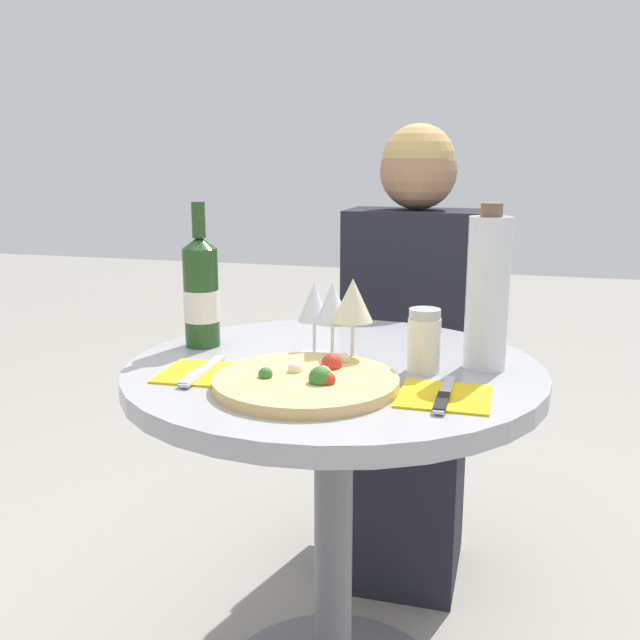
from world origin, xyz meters
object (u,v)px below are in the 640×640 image
(pizza_large, at_px, (307,381))
(tall_carafe, at_px, (487,292))
(chair_behind_diner, at_px, (415,388))
(seated_diner, at_px, (409,368))
(dining_table, at_px, (334,458))
(wine_bottle, at_px, (201,292))

(pizza_large, height_order, tall_carafe, tall_carafe)
(pizza_large, bearing_deg, chair_behind_diner, 86.08)
(seated_diner, bearing_deg, pizza_large, 85.37)
(dining_table, height_order, tall_carafe, tall_carafe)
(pizza_large, relative_size, tall_carafe, 1.04)
(dining_table, xyz_separation_m, seated_diner, (0.05, 0.62, 0.01))
(dining_table, distance_m, chair_behind_diner, 0.77)
(seated_diner, bearing_deg, tall_carafe, 111.50)
(dining_table, xyz_separation_m, chair_behind_diner, (0.05, 0.76, -0.09))
(chair_behind_diner, distance_m, tall_carafe, 0.86)
(dining_table, height_order, pizza_large, pizza_large)
(wine_bottle, bearing_deg, tall_carafe, -0.99)
(pizza_large, xyz_separation_m, tall_carafe, (0.29, 0.20, 0.13))
(dining_table, xyz_separation_m, wine_bottle, (-0.30, 0.06, 0.31))
(dining_table, relative_size, pizza_large, 2.49)
(tall_carafe, bearing_deg, chair_behind_diner, 107.52)
(wine_bottle, bearing_deg, pizza_large, -36.10)
(chair_behind_diner, height_order, pizza_large, chair_behind_diner)
(wine_bottle, bearing_deg, chair_behind_diner, 63.02)
(chair_behind_diner, xyz_separation_m, pizza_large, (-0.06, -0.91, 0.30))
(chair_behind_diner, relative_size, seated_diner, 0.76)
(dining_table, bearing_deg, tall_carafe, 10.74)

